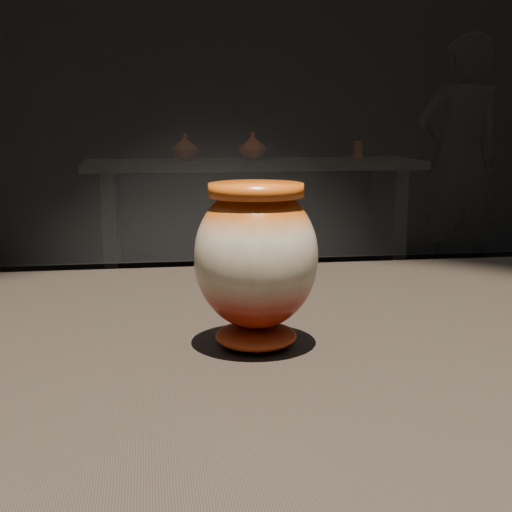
# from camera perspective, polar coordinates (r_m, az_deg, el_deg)

# --- Properties ---
(main_vase) EXTENTS (0.15, 0.15, 0.17)m
(main_vase) POSITION_cam_1_polar(r_m,az_deg,el_deg) (0.73, 0.00, -0.24)
(main_vase) COLOR maroon
(main_vase) RESTS_ON display_plinth
(back_shelf) EXTENTS (2.00, 0.60, 0.90)m
(back_shelf) POSITION_cam_1_polar(r_m,az_deg,el_deg) (4.34, -0.23, 4.21)
(back_shelf) COLOR black
(back_shelf) RESTS_ON ground
(back_vase_left) EXTENTS (0.20, 0.20, 0.16)m
(back_vase_left) POSITION_cam_1_polar(r_m,az_deg,el_deg) (4.22, -5.71, 8.64)
(back_vase_left) COLOR #923915
(back_vase_left) RESTS_ON back_shelf
(back_vase_mid) EXTENTS (0.22, 0.22, 0.16)m
(back_vase_mid) POSITION_cam_1_polar(r_m,az_deg,el_deg) (4.34, -0.30, 8.79)
(back_vase_mid) COLOR maroon
(back_vase_mid) RESTS_ON back_shelf
(back_vase_right) EXTENTS (0.06, 0.06, 0.11)m
(back_vase_right) POSITION_cam_1_polar(r_m,az_deg,el_deg) (4.48, 8.15, 8.40)
(back_vase_right) COLOR #923915
(back_vase_right) RESTS_ON back_shelf
(visitor) EXTENTS (0.64, 0.44, 1.71)m
(visitor) POSITION_cam_1_polar(r_m,az_deg,el_deg) (5.19, 16.02, 7.33)
(visitor) COLOR black
(visitor) RESTS_ON ground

